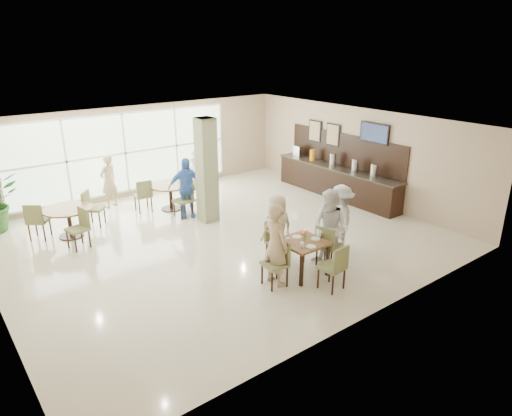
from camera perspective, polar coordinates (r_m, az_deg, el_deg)
ground at (r=11.45m, az=-4.47°, el=-3.73°), size 10.00×10.00×0.00m
room_shell at (r=10.88m, az=-4.71°, el=4.50°), size 10.00×10.00×10.00m
window_bank at (r=14.61m, az=-16.02°, el=6.62°), size 7.00×0.04×7.00m
column at (r=12.14m, az=-6.19°, el=4.63°), size 0.45×0.45×2.80m
main_table at (r=9.51m, az=5.88°, el=-4.69°), size 0.88×0.88×0.75m
round_table_left at (r=12.21m, az=-22.39°, el=-0.74°), size 1.18×1.18×0.75m
round_table_right at (r=13.39m, az=-10.66°, el=2.26°), size 1.17×1.17×0.75m
chairs_main_table at (r=9.55m, az=5.92°, el=-5.74°), size 2.00×2.02×0.95m
chairs_table_left at (r=12.21m, az=-22.17°, el=-1.29°), size 2.02×1.74×0.95m
chairs_table_right at (r=13.40m, az=-10.49°, el=1.77°), size 2.06×1.66×0.95m
tabletop_clutter at (r=9.46m, az=5.91°, el=-3.77°), size 0.71×0.73×0.21m
buffet_counter at (r=14.52m, az=10.04°, el=3.56°), size 0.64×4.70×1.95m
wall_tv at (r=13.63m, az=14.58°, el=9.06°), size 0.06×1.00×0.58m
framed_art_a at (r=14.71m, az=9.59°, el=9.02°), size 0.05×0.55×0.70m
framed_art_b at (r=15.26m, az=7.39°, el=9.52°), size 0.05×0.55×0.70m
teen_left at (r=9.02m, az=2.45°, el=-4.58°), size 0.45×0.65×1.71m
teen_far at (r=10.07m, az=2.65°, el=-2.49°), size 0.79×0.51×1.51m
teen_right at (r=9.84m, az=9.29°, el=-2.62°), size 0.85×0.98×1.73m
teen_standing at (r=10.61m, az=10.48°, el=-1.34°), size 1.09×1.19×1.60m
adult_a at (r=12.65m, az=-8.73°, el=2.51°), size 1.12×0.87×1.68m
adult_b at (r=13.76m, az=-7.18°, el=3.92°), size 1.10×1.64×1.63m
adult_standing at (r=13.95m, az=-17.93°, el=3.20°), size 0.68×0.57×1.58m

